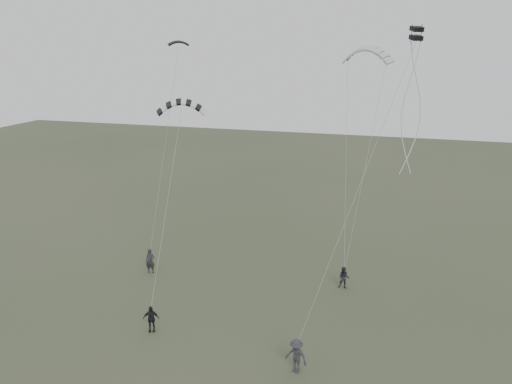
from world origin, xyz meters
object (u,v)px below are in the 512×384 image
(flyer_center, at_px, (151,319))
(kite_pale_large, at_px, (367,48))
(flyer_far, at_px, (296,356))
(kite_dark_small, at_px, (178,42))
(flyer_right, at_px, (344,278))
(kite_box, at_px, (416,33))
(kite_striped, at_px, (181,102))
(flyer_left, at_px, (150,261))

(flyer_center, bearing_deg, kite_pale_large, 37.71)
(flyer_far, distance_m, kite_pale_large, 23.53)
(flyer_far, height_order, kite_dark_small, kite_dark_small)
(flyer_right, bearing_deg, kite_box, -44.83)
(flyer_center, xyz_separation_m, kite_dark_small, (-3.65, 13.43, 15.88))
(kite_pale_large, relative_size, kite_striped, 1.25)
(kite_dark_small, xyz_separation_m, kite_pale_large, (14.15, 3.03, -0.49))
(flyer_center, distance_m, kite_striped, 13.84)
(flyer_right, bearing_deg, flyer_left, -172.07)
(flyer_far, bearing_deg, kite_dark_small, 148.19)
(kite_pale_large, bearing_deg, flyer_left, -126.21)
(flyer_left, distance_m, kite_striped, 12.42)
(flyer_left, bearing_deg, kite_box, -17.68)
(kite_pale_large, relative_size, kite_box, 5.84)
(kite_dark_small, height_order, kite_box, kite_box)
(flyer_far, xyz_separation_m, kite_dark_small, (-12.75, 14.83, 15.75))
(flyer_right, height_order, flyer_center, flyer_center)
(kite_dark_small, bearing_deg, flyer_center, -107.03)
(kite_box, bearing_deg, flyer_center, 171.53)
(flyer_left, bearing_deg, kite_pale_large, 21.83)
(flyer_left, height_order, flyer_center, flyer_left)
(kite_striped, distance_m, kite_box, 15.01)
(flyer_far, bearing_deg, flyer_center, -171.25)
(flyer_right, bearing_deg, flyer_far, -95.39)
(flyer_center, xyz_separation_m, kite_striped, (-0.55, 6.74, 12.08))
(flyer_far, height_order, kite_pale_large, kite_pale_large)
(flyer_far, distance_m, kite_striped, 17.38)
(flyer_right, bearing_deg, kite_dark_small, 163.37)
(kite_striped, bearing_deg, flyer_center, -107.30)
(flyer_far, relative_size, kite_pale_large, 0.48)
(kite_pale_large, xyz_separation_m, kite_striped, (-11.04, -9.72, -3.31))
(flyer_right, height_order, kite_box, kite_box)
(flyer_far, relative_size, kite_box, 2.82)
(flyer_right, relative_size, flyer_far, 0.84)
(flyer_left, distance_m, kite_pale_large, 22.90)
(kite_dark_small, bearing_deg, kite_box, -57.65)
(kite_pale_large, bearing_deg, flyer_center, -101.52)
(kite_box, bearing_deg, kite_pale_large, 77.24)
(flyer_right, bearing_deg, kite_striped, -167.77)
(kite_pale_large, bearing_deg, kite_box, -52.81)
(flyer_center, xyz_separation_m, flyer_far, (9.10, -1.40, 0.13))
(flyer_far, xyz_separation_m, kite_pale_large, (1.39, 17.86, 15.26))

